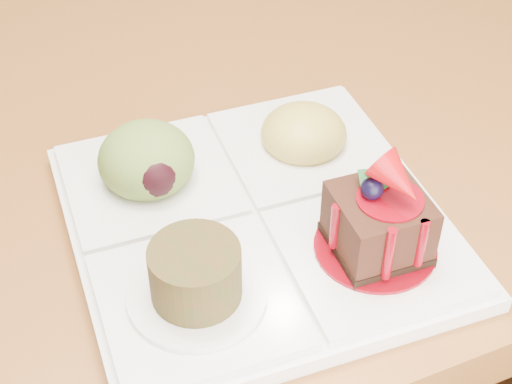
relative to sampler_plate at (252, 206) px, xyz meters
name	(u,v)px	position (x,y,z in m)	size (l,w,h in m)	color
ground	(199,229)	(0.20, 0.75, -0.77)	(6.00, 6.00, 0.00)	brown
sampler_plate	(252,206)	(0.00, 0.00, 0.00)	(0.26, 0.26, 0.10)	white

